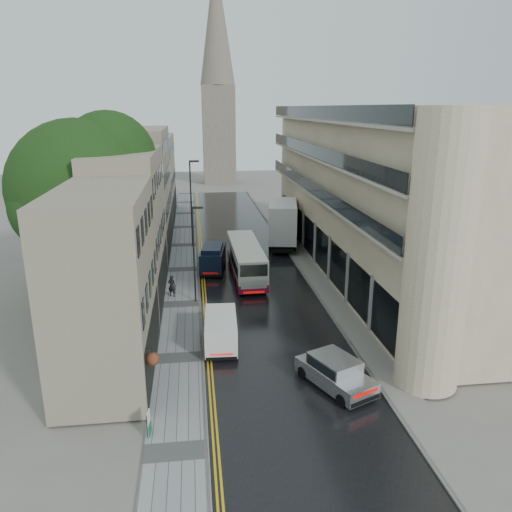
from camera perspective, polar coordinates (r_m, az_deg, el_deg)
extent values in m
plane|color=slate|center=(21.40, 8.10, -24.52)|extent=(200.00, 200.00, 0.00)
cube|color=black|center=(45.44, -0.91, -1.35)|extent=(9.00, 85.00, 0.02)
cube|color=gray|center=(45.19, -8.30, -1.57)|extent=(2.70, 85.00, 0.12)
cube|color=slate|center=(46.30, 5.75, -1.03)|extent=(1.80, 85.00, 0.12)
imported|color=black|center=(38.64, -9.58, -3.39)|extent=(0.72, 0.59, 1.68)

